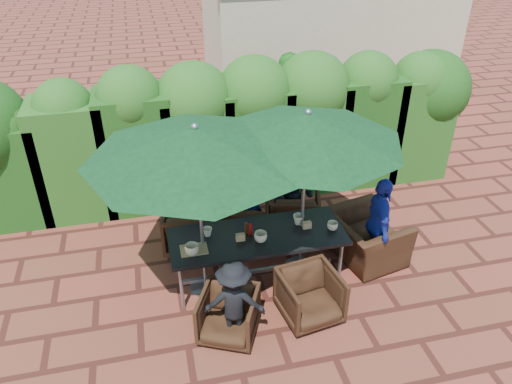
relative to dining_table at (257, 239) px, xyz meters
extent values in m
plane|color=maroon|center=(0.01, 0.09, -0.68)|extent=(80.00, 80.00, 0.00)
cube|color=black|center=(0.00, 0.00, 0.05)|extent=(2.36, 0.90, 0.05)
cube|color=gray|center=(0.00, 0.00, -0.56)|extent=(2.16, 0.05, 0.05)
cylinder|color=gray|center=(-1.08, -0.35, -0.33)|extent=(0.05, 0.05, 0.70)
cylinder|color=gray|center=(-1.08, 0.35, -0.33)|extent=(0.05, 0.05, 0.70)
cylinder|color=gray|center=(1.08, -0.35, -0.33)|extent=(0.05, 0.05, 0.70)
cylinder|color=gray|center=(1.08, 0.35, -0.33)|extent=(0.05, 0.05, 0.70)
cylinder|color=gray|center=(-0.74, -0.04, -0.66)|extent=(0.44, 0.44, 0.03)
cylinder|color=gray|center=(-0.74, -0.04, 0.52)|extent=(0.04, 0.04, 2.40)
cone|color=black|center=(-0.74, -0.04, 1.54)|extent=(2.69, 2.69, 0.38)
sphere|color=gray|center=(-0.74, -0.04, 1.74)|extent=(0.08, 0.08, 0.08)
cylinder|color=gray|center=(0.64, 0.07, -0.66)|extent=(0.44, 0.44, 0.03)
cylinder|color=gray|center=(0.64, 0.07, 0.52)|extent=(0.04, 0.04, 2.40)
cone|color=black|center=(0.64, 0.07, 1.54)|extent=(2.47, 2.47, 0.38)
sphere|color=gray|center=(0.64, 0.07, 1.74)|extent=(0.08, 0.08, 0.08)
imported|color=black|center=(-0.80, 0.91, -0.28)|extent=(0.93, 0.89, 0.79)
imported|color=black|center=(0.07, 1.01, -0.33)|extent=(0.81, 0.78, 0.69)
imported|color=black|center=(0.85, 1.03, -0.28)|extent=(0.94, 0.91, 0.79)
imported|color=black|center=(-0.58, -0.93, -0.33)|extent=(0.87, 0.85, 0.69)
imported|color=black|center=(0.48, -0.86, -0.31)|extent=(0.80, 0.77, 0.73)
imported|color=black|center=(1.65, 0.09, -0.21)|extent=(0.91, 1.20, 0.94)
imported|color=silver|center=(-0.76, 0.97, 0.01)|extent=(0.76, 0.57, 1.36)
imported|color=#1C2A9C|center=(0.08, 1.02, -0.01)|extent=(0.53, 0.45, 1.33)
imported|color=black|center=(0.81, 1.01, -0.04)|extent=(0.71, 0.59, 1.28)
imported|color=black|center=(-0.51, -0.99, -0.11)|extent=(0.78, 0.50, 1.13)
imported|color=#1C2A9C|center=(1.73, -0.08, 0.03)|extent=(0.58, 0.90, 1.41)
imported|color=#CA4796|center=(-0.33, 1.02, -0.25)|extent=(0.34, 0.29, 0.85)
imported|color=#814494|center=(0.53, 1.10, -0.26)|extent=(0.35, 0.31, 0.84)
imported|color=green|center=(1.67, 4.22, 0.29)|extent=(1.90, 1.10, 1.93)
imported|color=#CA4796|center=(2.62, 4.55, 0.17)|extent=(0.86, 0.57, 1.70)
imported|color=#939299|center=(3.29, 4.35, 0.16)|extent=(1.09, 1.11, 1.67)
imported|color=beige|center=(-0.90, -0.21, 0.15)|extent=(0.18, 0.18, 0.14)
imported|color=beige|center=(-0.65, 0.14, 0.13)|extent=(0.13, 0.13, 0.12)
imported|color=beige|center=(0.01, -0.15, 0.14)|extent=(0.17, 0.17, 0.14)
imported|color=beige|center=(0.61, 0.12, 0.15)|extent=(0.15, 0.15, 0.14)
imported|color=beige|center=(1.02, -0.11, 0.13)|extent=(0.15, 0.15, 0.12)
cylinder|color=#B20C0A|center=(-0.09, 0.03, 0.16)|extent=(0.04, 0.04, 0.17)
cylinder|color=#4C230C|center=(-0.14, 0.07, 0.16)|extent=(0.04, 0.04, 0.17)
cube|color=#977549|center=(-0.87, -0.14, 0.08)|extent=(0.35, 0.25, 0.02)
cube|color=tan|center=(-0.25, -0.07, 0.12)|extent=(0.12, 0.06, 0.10)
cube|color=tan|center=(0.69, 0.00, 0.12)|extent=(0.12, 0.06, 0.10)
cube|color=#12370F|center=(-3.49, 2.39, 0.17)|extent=(1.15, 0.95, 1.70)
cube|color=#12370F|center=(-2.49, 2.39, 0.30)|extent=(1.15, 0.95, 1.95)
sphere|color=#12370F|center=(-2.49, 2.39, 1.17)|extent=(0.91, 0.91, 0.91)
cube|color=#12370F|center=(-1.49, 2.39, 0.33)|extent=(1.15, 0.95, 2.02)
sphere|color=#12370F|center=(-1.49, 2.39, 1.24)|extent=(1.04, 1.04, 1.04)
cube|color=#12370F|center=(-0.49, 2.39, 0.27)|extent=(1.15, 0.95, 1.89)
sphere|color=#12370F|center=(-0.49, 2.39, 1.11)|extent=(1.27, 1.27, 1.27)
cube|color=#12370F|center=(0.51, 2.39, 0.29)|extent=(1.15, 0.95, 1.93)
sphere|color=#12370F|center=(0.51, 2.39, 1.16)|extent=(1.24, 1.24, 1.24)
cube|color=#12370F|center=(1.51, 2.39, 0.28)|extent=(1.15, 0.95, 1.92)
sphere|color=#12370F|center=(1.51, 2.39, 1.14)|extent=(1.28, 1.28, 1.28)
cube|color=#12370F|center=(2.51, 2.39, 0.31)|extent=(1.15, 0.95, 1.98)
sphere|color=#12370F|center=(2.51, 2.39, 1.20)|extent=(1.04, 1.04, 1.04)
cube|color=#12370F|center=(3.51, 2.39, 0.28)|extent=(1.15, 0.95, 1.92)
sphere|color=#12370F|center=(3.51, 2.39, 1.14)|extent=(1.01, 1.01, 1.01)
sphere|color=#12370F|center=(3.81, 2.49, 0.92)|extent=(1.40, 1.40, 1.40)
cube|color=#C6B493|center=(3.51, 7.09, 0.92)|extent=(6.00, 3.00, 3.20)
camera|label=1|loc=(-1.24, -5.24, 4.07)|focal=35.00mm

